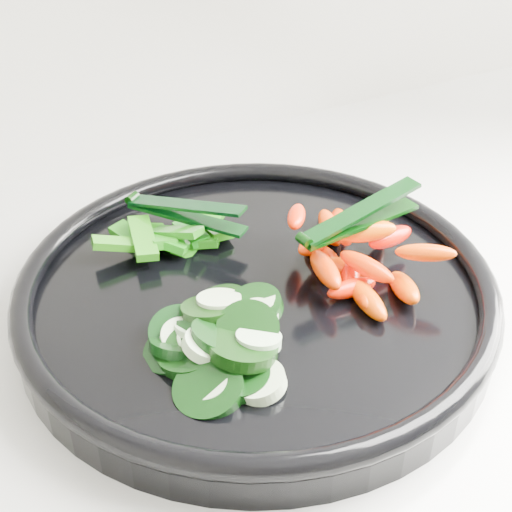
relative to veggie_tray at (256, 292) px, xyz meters
name	(u,v)px	position (x,y,z in m)	size (l,w,h in m)	color
veggie_tray	(256,292)	(0.00, 0.00, 0.00)	(0.46, 0.46, 0.04)	black
cucumber_pile	(215,340)	(-0.06, -0.05, 0.01)	(0.12, 0.13, 0.04)	black
carrot_pile	(353,253)	(0.08, -0.02, 0.02)	(0.11, 0.15, 0.05)	#FF2000
pepper_pile	(173,235)	(-0.03, 0.09, 0.01)	(0.13, 0.08, 0.04)	#0B740B
tong_carrot	(357,218)	(0.08, -0.02, 0.05)	(0.11, 0.03, 0.02)	black
tong_pepper	(182,210)	(-0.02, 0.10, 0.03)	(0.08, 0.10, 0.02)	black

